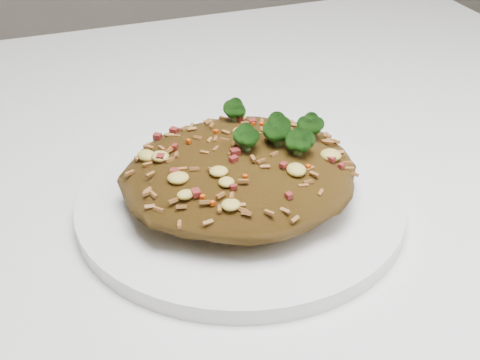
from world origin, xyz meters
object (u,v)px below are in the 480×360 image
fork (275,153)px  dining_table (110,271)px  plate (240,202)px  fried_rice (241,165)px

fork → dining_table: bearing=-136.4°
dining_table → plate: plate is taller
fried_rice → fork: (0.05, 0.05, -0.03)m
dining_table → fried_rice: fried_rice is taller
plate → fried_rice: 0.04m
dining_table → fork: bearing=-6.2°
dining_table → fork: (0.16, -0.02, 0.11)m
dining_table → plate: (0.11, -0.07, 0.10)m
dining_table → fried_rice: 0.18m
dining_table → fork: fork is taller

